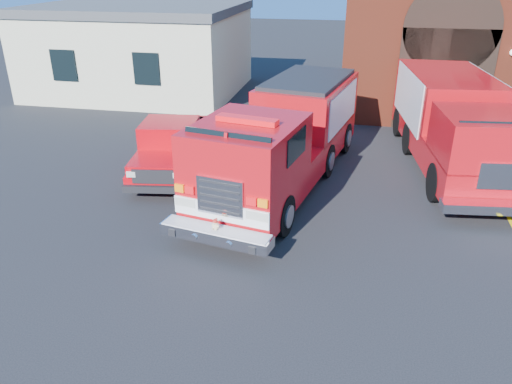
% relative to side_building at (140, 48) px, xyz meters
% --- Properties ---
extents(ground, '(100.00, 100.00, 0.00)m').
position_rel_side_building_xyz_m(ground, '(9.00, -13.00, -2.20)').
color(ground, black).
rests_on(ground, ground).
extents(parking_stripe_near, '(0.12, 3.00, 0.01)m').
position_rel_side_building_xyz_m(parking_stripe_near, '(15.50, -12.00, -2.20)').
color(parking_stripe_near, yellow).
rests_on(parking_stripe_near, ground).
extents(parking_stripe_mid, '(0.12, 3.00, 0.01)m').
position_rel_side_building_xyz_m(parking_stripe_mid, '(15.50, -9.00, -2.20)').
color(parking_stripe_mid, yellow).
rests_on(parking_stripe_mid, ground).
extents(parking_stripe_far, '(0.12, 3.00, 0.01)m').
position_rel_side_building_xyz_m(parking_stripe_far, '(15.50, -6.00, -2.20)').
color(parking_stripe_far, yellow).
rests_on(parking_stripe_far, ground).
extents(side_building, '(10.20, 8.20, 4.35)m').
position_rel_side_building_xyz_m(side_building, '(0.00, 0.00, 0.00)').
color(side_building, beige).
rests_on(side_building, ground).
extents(fire_engine, '(4.33, 9.64, 2.87)m').
position_rel_side_building_xyz_m(fire_engine, '(9.14, -10.54, -0.72)').
color(fire_engine, black).
rests_on(fire_engine, ground).
extents(pickup_truck, '(2.61, 5.43, 1.71)m').
position_rel_side_building_xyz_m(pickup_truck, '(5.39, -10.19, -1.40)').
color(pickup_truck, black).
rests_on(pickup_truck, ground).
extents(secondary_truck, '(3.66, 8.94, 2.82)m').
position_rel_side_building_xyz_m(secondary_truck, '(14.42, -7.93, -0.67)').
color(secondary_truck, black).
rests_on(secondary_truck, ground).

